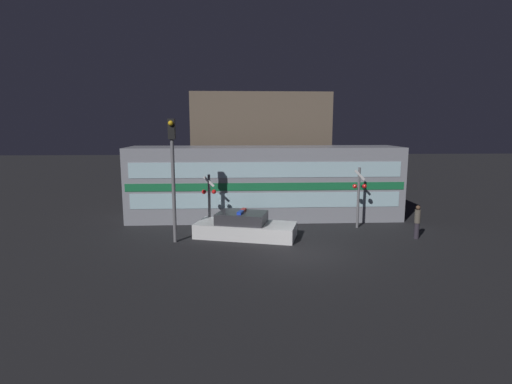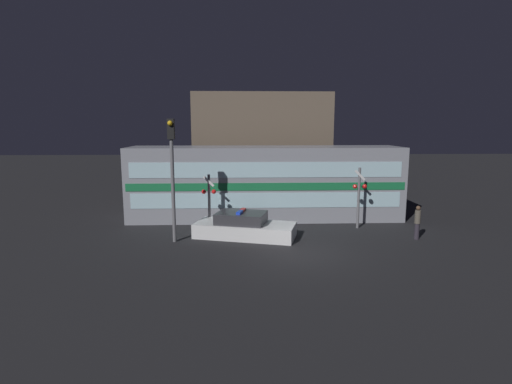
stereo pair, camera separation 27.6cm
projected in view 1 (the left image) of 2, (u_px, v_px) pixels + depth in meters
name	position (u px, v px, depth m)	size (l,w,h in m)	color
ground_plane	(296.00, 253.00, 16.98)	(120.00, 120.00, 0.00)	black
train	(265.00, 183.00, 23.14)	(15.47, 3.16, 4.16)	gray
police_car	(245.00, 227.00, 19.30)	(5.12, 3.11, 1.33)	silver
pedestrian	(417.00, 222.00, 18.96)	(0.27, 0.27, 1.62)	#2D2833
crossing_signal_near	(359.00, 194.00, 20.83)	(0.74, 0.32, 3.20)	slate
crossing_signal_far	(209.00, 199.00, 20.44)	(0.74, 0.32, 2.89)	slate
traffic_light_corner	(173.00, 166.00, 17.96)	(0.30, 0.46, 5.65)	slate
building_left	(259.00, 147.00, 29.56)	(9.45, 6.11, 7.57)	brown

